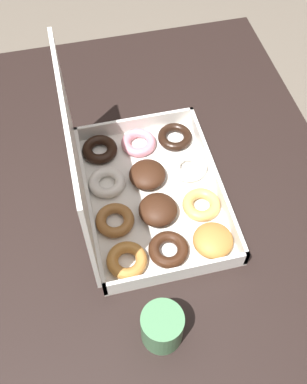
# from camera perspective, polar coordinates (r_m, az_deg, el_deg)

# --- Properties ---
(ground_plane) EXTENTS (8.00, 8.00, 0.00)m
(ground_plane) POSITION_cam_1_polar(r_m,az_deg,el_deg) (1.64, -1.33, -15.85)
(ground_plane) COLOR #6B6054
(dining_table) EXTENTS (1.25, 0.96, 0.71)m
(dining_table) POSITION_cam_1_polar(r_m,az_deg,el_deg) (1.06, -1.99, -5.37)
(dining_table) COLOR black
(dining_table) RESTS_ON ground_plane
(donut_box) EXTENTS (0.41, 0.30, 0.33)m
(donut_box) POSITION_cam_1_polar(r_m,az_deg,el_deg) (0.97, -1.67, 0.45)
(donut_box) COLOR silver
(donut_box) RESTS_ON dining_table
(coffee_mug) EXTENTS (0.08, 0.08, 0.09)m
(coffee_mug) POSITION_cam_1_polar(r_m,az_deg,el_deg) (0.84, 1.11, -16.75)
(coffee_mug) COLOR #4C8456
(coffee_mug) RESTS_ON dining_table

